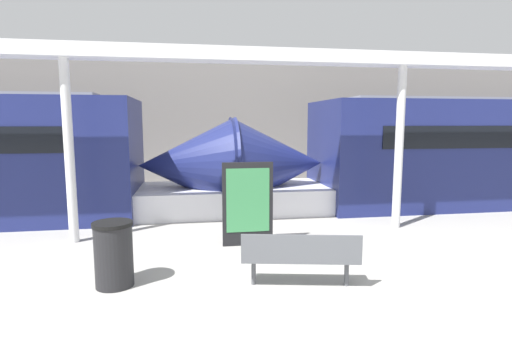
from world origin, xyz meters
TOP-DOWN VIEW (x-y plane):
  - ground_plane at (0.00, 0.00)m, footprint 60.00×60.00m
  - station_wall at (0.00, 12.05)m, footprint 56.00×0.20m
  - bench_near at (0.18, 1.37)m, footprint 1.83×0.78m
  - trash_bin at (-2.60, 1.88)m, footprint 0.59×0.59m
  - poster_board at (-0.30, 3.57)m, footprint 1.02×0.07m
  - support_column_near at (3.38, 4.38)m, footprint 0.19×0.19m
  - support_column_far at (-3.85, 4.38)m, footprint 0.19×0.19m
  - canopy_beam at (3.38, 4.38)m, footprint 28.00×0.60m

SIDE VIEW (x-z plane):
  - ground_plane at x=0.00m, z-range 0.00..0.00m
  - trash_bin at x=-2.60m, z-range 0.00..1.00m
  - bench_near at x=0.18m, z-range 0.08..0.93m
  - poster_board at x=-0.30m, z-range 0.01..1.71m
  - support_column_near at x=3.38m, z-range 0.00..3.74m
  - support_column_far at x=-3.85m, z-range 0.00..3.74m
  - station_wall at x=0.00m, z-range 0.00..5.00m
  - canopy_beam at x=3.38m, z-range 3.74..4.02m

